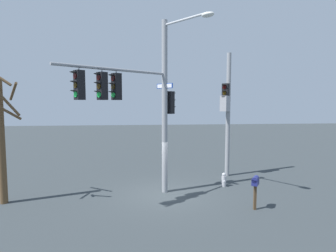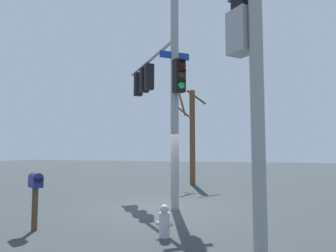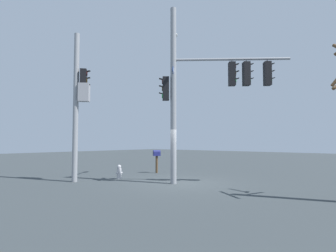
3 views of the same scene
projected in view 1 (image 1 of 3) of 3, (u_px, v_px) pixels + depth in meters
ground_plane at (165, 194)px, 13.49m from camera, size 80.00×80.00×0.00m
main_signal_pole_assembly at (148, 95)px, 12.58m from camera, size 3.92×6.21×8.31m
secondary_pole_assembly at (227, 109)px, 16.44m from camera, size 0.73×0.73×7.31m
fire_hydrant at (224, 180)px, 14.74m from camera, size 0.38×0.24×0.73m
mailbox at (255, 183)px, 11.51m from camera, size 0.50×0.44×1.41m
bare_tree_behind_pole at (1, 136)px, 12.02m from camera, size 1.83×1.88×6.42m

